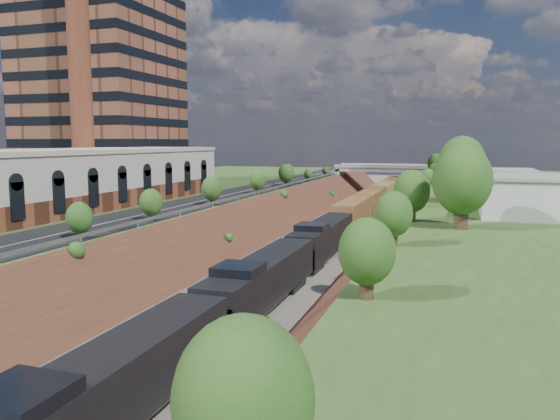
# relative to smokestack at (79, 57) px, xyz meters

# --- Properties ---
(platform_left) EXTENTS (44.00, 180.00, 5.00)m
(platform_left) POSITION_rel_smokestack_xyz_m (3.00, 4.00, -22.50)
(platform_left) COLOR #335322
(platform_left) RESTS_ON ground
(embankment_left) EXTENTS (10.00, 180.00, 10.00)m
(embankment_left) POSITION_rel_smokestack_xyz_m (25.00, 4.00, -25.00)
(embankment_left) COLOR brown
(embankment_left) RESTS_ON ground
(embankment_right) EXTENTS (10.00, 180.00, 10.00)m
(embankment_right) POSITION_rel_smokestack_xyz_m (47.00, 4.00, -25.00)
(embankment_right) COLOR brown
(embankment_right) RESTS_ON ground
(rail_left_track) EXTENTS (1.58, 180.00, 0.18)m
(rail_left_track) POSITION_rel_smokestack_xyz_m (33.40, 4.00, -24.91)
(rail_left_track) COLOR gray
(rail_left_track) RESTS_ON ground
(rail_right_track) EXTENTS (1.58, 180.00, 0.18)m
(rail_right_track) POSITION_rel_smokestack_xyz_m (38.60, 4.00, -24.91)
(rail_right_track) COLOR gray
(rail_right_track) RESTS_ON ground
(road) EXTENTS (8.00, 180.00, 0.10)m
(road) POSITION_rel_smokestack_xyz_m (20.50, 4.00, -19.95)
(road) COLOR black
(road) RESTS_ON platform_left
(guardrail) EXTENTS (0.10, 171.00, 0.70)m
(guardrail) POSITION_rel_smokestack_xyz_m (24.60, 3.80, -19.45)
(guardrail) COLOR #99999E
(guardrail) RESTS_ON platform_left
(commercial_building) EXTENTS (14.30, 62.30, 7.00)m
(commercial_building) POSITION_rel_smokestack_xyz_m (8.00, -18.00, -16.49)
(commercial_building) COLOR brown
(commercial_building) RESTS_ON platform_left
(highrise_tower) EXTENTS (22.00, 22.00, 53.90)m
(highrise_tower) POSITION_rel_smokestack_xyz_m (-8.00, 16.00, 7.88)
(highrise_tower) COLOR brown
(highrise_tower) RESTS_ON platform_left
(smokestack) EXTENTS (3.20, 3.20, 40.00)m
(smokestack) POSITION_rel_smokestack_xyz_m (0.00, 0.00, 0.00)
(smokestack) COLOR brown
(smokestack) RESTS_ON platform_left
(overpass) EXTENTS (24.50, 8.30, 7.40)m
(overpass) POSITION_rel_smokestack_xyz_m (36.00, 66.00, -20.08)
(overpass) COLOR gray
(overpass) RESTS_ON ground
(white_building_near) EXTENTS (9.00, 12.00, 4.00)m
(white_building_near) POSITION_rel_smokestack_xyz_m (59.50, -4.00, -18.00)
(white_building_near) COLOR silver
(white_building_near) RESTS_ON platform_right
(white_building_far) EXTENTS (8.00, 10.00, 3.60)m
(white_building_far) POSITION_rel_smokestack_xyz_m (59.00, 18.00, -18.20)
(white_building_far) COLOR silver
(white_building_far) RESTS_ON platform_right
(tree_right_large) EXTENTS (5.25, 5.25, 7.61)m
(tree_right_large) POSITION_rel_smokestack_xyz_m (53.00, -16.00, -15.62)
(tree_right_large) COLOR #473323
(tree_right_large) RESTS_ON platform_right
(tree_left_crest) EXTENTS (2.45, 2.45, 3.55)m
(tree_left_crest) POSITION_rel_smokestack_xyz_m (24.20, -36.00, -17.96)
(tree_left_crest) COLOR #473323
(tree_left_crest) RESTS_ON platform_left
(freight_train) EXTENTS (3.10, 124.97, 4.63)m
(freight_train) POSITION_rel_smokestack_xyz_m (38.60, 6.52, -22.39)
(freight_train) COLOR black
(freight_train) RESTS_ON ground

